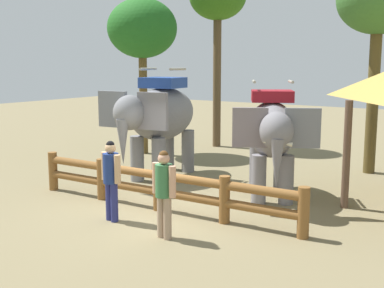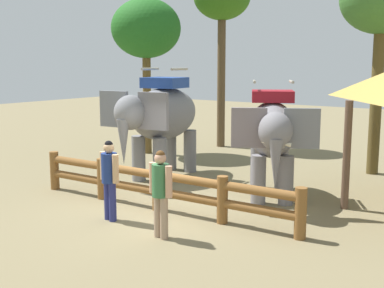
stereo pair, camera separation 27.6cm
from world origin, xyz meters
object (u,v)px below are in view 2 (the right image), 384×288
elephant_near_left (161,117)px  tourist_man_in_blue (161,188)px  elephant_center (272,133)px  tree_far_left (382,3)px  log_fence (157,185)px  tree_back_center (222,0)px  tourist_woman_in_black (109,175)px  tree_far_right (146,30)px

elephant_near_left → tourist_man_in_blue: bearing=-51.2°
elephant_center → tourist_man_in_blue: size_ratio=1.98×
elephant_center → tree_far_left: 5.84m
log_fence → elephant_center: size_ratio=2.10×
tree_back_center → tree_far_left: bearing=-13.7°
elephant_center → tourist_woman_in_black: 4.34m
log_fence → tourist_man_in_blue: 1.98m
elephant_center → tree_far_left: size_ratio=0.55×
tourist_woman_in_black → tree_far_right: (-4.76, 6.89, 3.61)m
log_fence → tree_back_center: size_ratio=1.04×
elephant_center → log_fence: bearing=-123.8°
tree_far_left → tree_far_right: (-8.13, -1.33, -0.58)m
tourist_man_in_blue → tree_back_center: tree_back_center is taller
tourist_woman_in_black → tourist_man_in_blue: tourist_woman_in_black is taller
log_fence → tree_far_right: bearing=132.0°
tourist_man_in_blue → tree_far_left: (1.73, 8.45, 4.21)m
elephant_center → tree_far_left: bearing=73.6°
tourist_man_in_blue → elephant_near_left: bearing=128.8°
log_fence → tourist_man_in_blue: size_ratio=4.16×
elephant_near_left → elephant_center: (3.77, -0.16, -0.16)m
elephant_center → tree_far_left: (1.31, 4.45, 3.54)m
tree_back_center → tree_far_right: (-1.47, -2.95, -1.28)m
tree_far_right → tourist_man_in_blue: bearing=-48.1°
tree_far_right → elephant_center: bearing=-24.6°
tree_far_left → tree_back_center: (-6.66, 1.62, 0.69)m
elephant_near_left → tourist_woman_in_black: 4.36m
elephant_near_left → tree_far_left: 7.46m
log_fence → elephant_near_left: elephant_near_left is taller
elephant_center → tourist_woman_in_black: size_ratio=1.96×
tourist_man_in_blue → tree_back_center: size_ratio=0.25×
tourist_man_in_blue → tree_far_left: 9.60m
elephant_center → tourist_woman_in_black: (-2.05, -3.76, -0.66)m
tourist_man_in_blue → tree_back_center: 12.24m
elephant_center → tree_back_center: bearing=131.3°
log_fence → tourist_woman_in_black: (-0.35, -1.22, 0.43)m
log_fence → elephant_center: 3.25m
tourist_man_in_blue → tree_far_left: size_ratio=0.28×
tourist_woman_in_black → tree_far_left: bearing=67.7°
elephant_near_left → tourist_man_in_blue: (3.35, -4.16, -0.83)m
tree_back_center → tree_far_right: bearing=-116.4°
log_fence → tree_far_left: (3.02, 7.00, 4.63)m
elephant_near_left → tourist_man_in_blue: elephant_near_left is taller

